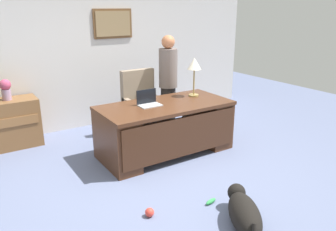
{
  "coord_description": "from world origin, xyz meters",
  "views": [
    {
      "loc": [
        -2.15,
        -3.32,
        2.16
      ],
      "look_at": [
        0.18,
        0.3,
        0.75
      ],
      "focal_mm": 35.81,
      "sensor_mm": 36.0,
      "label": 1
    }
  ],
  "objects_px": {
    "person_standing": "(168,83)",
    "dog_toy_bone": "(211,201)",
    "dog_lying": "(244,212)",
    "laptop": "(148,101)",
    "desk_lamp": "(194,66)",
    "armchair": "(142,108)",
    "dog_toy_ball": "(150,212)",
    "desk": "(166,127)",
    "vase_with_flowers": "(6,89)"
  },
  "relations": [
    {
      "from": "person_standing",
      "to": "dog_toy_bone",
      "type": "xyz_separation_m",
      "value": [
        -0.87,
        -2.26,
        -0.86
      ]
    },
    {
      "from": "person_standing",
      "to": "dog_toy_bone",
      "type": "height_order",
      "value": "person_standing"
    },
    {
      "from": "person_standing",
      "to": "dog_lying",
      "type": "height_order",
      "value": "person_standing"
    },
    {
      "from": "person_standing",
      "to": "laptop",
      "type": "xyz_separation_m",
      "value": [
        -0.79,
        -0.69,
        -0.04
      ]
    },
    {
      "from": "dog_lying",
      "to": "laptop",
      "type": "height_order",
      "value": "laptop"
    },
    {
      "from": "laptop",
      "to": "desk_lamp",
      "type": "xyz_separation_m",
      "value": [
        0.88,
        0.07,
        0.43
      ]
    },
    {
      "from": "armchair",
      "to": "person_standing",
      "type": "bearing_deg",
      "value": -7.21
    },
    {
      "from": "laptop",
      "to": "dog_toy_bone",
      "type": "xyz_separation_m",
      "value": [
        -0.08,
        -1.56,
        -0.81
      ]
    },
    {
      "from": "dog_toy_ball",
      "to": "dog_toy_bone",
      "type": "bearing_deg",
      "value": -12.96
    },
    {
      "from": "desk",
      "to": "armchair",
      "type": "distance_m",
      "value": 0.87
    },
    {
      "from": "dog_lying",
      "to": "vase_with_flowers",
      "type": "distance_m",
      "value": 3.95
    },
    {
      "from": "laptop",
      "to": "dog_toy_bone",
      "type": "height_order",
      "value": "laptop"
    },
    {
      "from": "dog_lying",
      "to": "vase_with_flowers",
      "type": "height_order",
      "value": "vase_with_flowers"
    },
    {
      "from": "desk",
      "to": "person_standing",
      "type": "xyz_separation_m",
      "value": [
        0.55,
        0.8,
        0.45
      ]
    },
    {
      "from": "desk",
      "to": "laptop",
      "type": "xyz_separation_m",
      "value": [
        -0.24,
        0.11,
        0.41
      ]
    },
    {
      "from": "desk",
      "to": "vase_with_flowers",
      "type": "xyz_separation_m",
      "value": [
        -1.93,
        1.57,
        0.53
      ]
    },
    {
      "from": "armchair",
      "to": "vase_with_flowers",
      "type": "xyz_separation_m",
      "value": [
        -1.99,
        0.71,
        0.45
      ]
    },
    {
      "from": "dog_toy_ball",
      "to": "armchair",
      "type": "bearing_deg",
      "value": 62.84
    },
    {
      "from": "dog_lying",
      "to": "laptop",
      "type": "distance_m",
      "value": 2.16
    },
    {
      "from": "desk",
      "to": "dog_toy_bone",
      "type": "distance_m",
      "value": 1.54
    },
    {
      "from": "dog_lying",
      "to": "desk_lamp",
      "type": "bearing_deg",
      "value": 66.11
    },
    {
      "from": "desk",
      "to": "desk_lamp",
      "type": "distance_m",
      "value": 1.06
    },
    {
      "from": "armchair",
      "to": "dog_toy_ball",
      "type": "height_order",
      "value": "armchair"
    },
    {
      "from": "desk",
      "to": "dog_toy_bone",
      "type": "relative_size",
      "value": 12.1
    },
    {
      "from": "dog_toy_bone",
      "to": "armchair",
      "type": "bearing_deg",
      "value": 80.47
    },
    {
      "from": "dog_lying",
      "to": "dog_toy_bone",
      "type": "xyz_separation_m",
      "value": [
        -0.02,
        0.49,
        -0.13
      ]
    },
    {
      "from": "person_standing",
      "to": "desk",
      "type": "bearing_deg",
      "value": -124.43
    },
    {
      "from": "laptop",
      "to": "vase_with_flowers",
      "type": "relative_size",
      "value": 0.98
    },
    {
      "from": "dog_lying",
      "to": "vase_with_flowers",
      "type": "xyz_separation_m",
      "value": [
        -1.63,
        3.51,
        0.8
      ]
    },
    {
      "from": "desk",
      "to": "dog_toy_ball",
      "type": "xyz_separation_m",
      "value": [
        -1.04,
        -1.29,
        -0.38
      ]
    },
    {
      "from": "vase_with_flowers",
      "to": "dog_lying",
      "type": "bearing_deg",
      "value": -65.18
    },
    {
      "from": "dog_lying",
      "to": "person_standing",
      "type": "bearing_deg",
      "value": 72.72
    },
    {
      "from": "desk",
      "to": "laptop",
      "type": "distance_m",
      "value": 0.49
    },
    {
      "from": "dog_toy_ball",
      "to": "dog_toy_bone",
      "type": "height_order",
      "value": "dog_toy_ball"
    },
    {
      "from": "armchair",
      "to": "person_standing",
      "type": "distance_m",
      "value": 0.62
    },
    {
      "from": "person_standing",
      "to": "laptop",
      "type": "relative_size",
      "value": 5.32
    },
    {
      "from": "person_standing",
      "to": "desk_lamp",
      "type": "bearing_deg",
      "value": -82.27
    },
    {
      "from": "person_standing",
      "to": "laptop",
      "type": "distance_m",
      "value": 1.05
    },
    {
      "from": "person_standing",
      "to": "dog_toy_ball",
      "type": "relative_size",
      "value": 17.14
    },
    {
      "from": "dog_lying",
      "to": "dog_toy_ball",
      "type": "bearing_deg",
      "value": 138.38
    },
    {
      "from": "person_standing",
      "to": "laptop",
      "type": "bearing_deg",
      "value": -138.76
    },
    {
      "from": "laptop",
      "to": "person_standing",
      "type": "bearing_deg",
      "value": 41.24
    },
    {
      "from": "armchair",
      "to": "dog_toy_ball",
      "type": "bearing_deg",
      "value": -117.16
    },
    {
      "from": "vase_with_flowers",
      "to": "dog_toy_bone",
      "type": "bearing_deg",
      "value": -62.05
    },
    {
      "from": "desk",
      "to": "person_standing",
      "type": "bearing_deg",
      "value": 55.57
    },
    {
      "from": "dog_lying",
      "to": "desk_lamp",
      "type": "height_order",
      "value": "desk_lamp"
    },
    {
      "from": "dog_lying",
      "to": "dog_toy_ball",
      "type": "relative_size",
      "value": 7.97
    },
    {
      "from": "laptop",
      "to": "dog_toy_ball",
      "type": "relative_size",
      "value": 3.22
    },
    {
      "from": "desk",
      "to": "person_standing",
      "type": "height_order",
      "value": "person_standing"
    },
    {
      "from": "dog_lying",
      "to": "laptop",
      "type": "bearing_deg",
      "value": 88.24
    }
  ]
}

